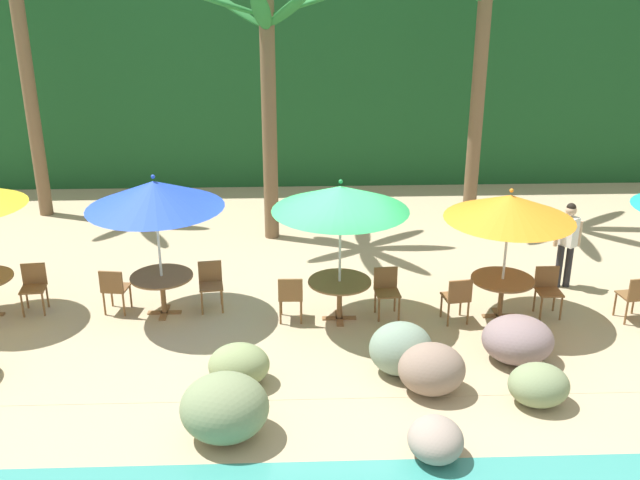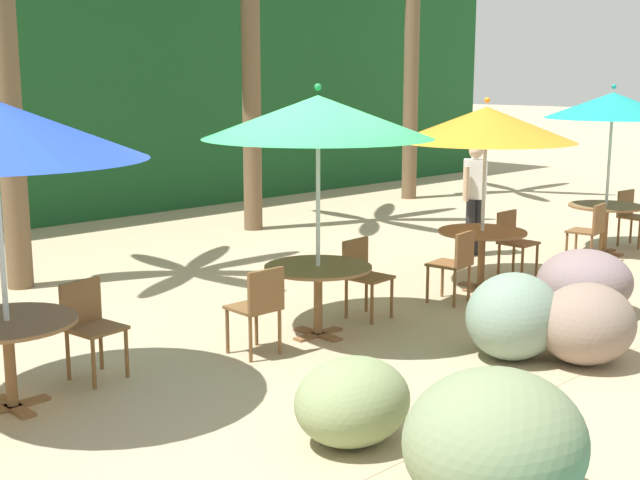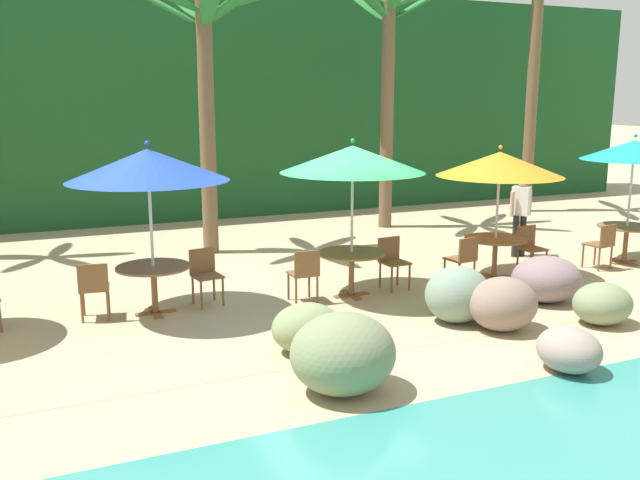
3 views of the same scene
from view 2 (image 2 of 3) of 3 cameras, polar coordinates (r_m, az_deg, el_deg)
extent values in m
plane|color=tan|center=(8.68, -1.98, -6.70)|extent=(120.00, 120.00, 0.00)
cube|color=tan|center=(8.68, -1.98, -6.67)|extent=(18.00, 5.20, 0.01)
ellipsoid|color=gray|center=(9.94, 17.41, -2.72)|extent=(1.12, 1.03, 0.73)
ellipsoid|color=gray|center=(8.20, 12.91, -5.03)|extent=(0.97, 0.86, 0.83)
ellipsoid|color=gray|center=(5.40, 11.70, -13.23)|extent=(1.18, 1.10, 0.90)
ellipsoid|color=gray|center=(8.26, 17.52, -5.40)|extent=(0.99, 0.87, 0.76)
ellipsoid|color=#81915F|center=(6.25, 2.21, -10.81)|extent=(0.92, 0.78, 0.64)
cylinder|color=silver|center=(7.06, -20.61, -1.74)|extent=(0.04, 0.04, 2.34)
cube|color=brown|center=(7.39, -19.99, -10.52)|extent=(0.60, 0.12, 0.03)
cube|color=brown|center=(7.39, -19.99, -10.52)|extent=(0.12, 0.60, 0.03)
cylinder|color=brown|center=(7.27, -20.17, -7.91)|extent=(0.09, 0.09, 0.71)
cylinder|color=brown|center=(7.16, -20.36, -5.22)|extent=(1.10, 1.10, 0.03)
cylinder|color=brown|center=(7.74, -12.91, -7.47)|extent=(0.04, 0.04, 0.45)
cylinder|color=brown|center=(7.53, -15.02, -8.10)|extent=(0.04, 0.04, 0.45)
cylinder|color=brown|center=(8.00, -14.55, -6.92)|extent=(0.04, 0.04, 0.45)
cylinder|color=brown|center=(7.80, -16.63, -7.50)|extent=(0.04, 0.04, 0.45)
cube|color=brown|center=(7.70, -14.87, -5.80)|extent=(0.47, 0.47, 0.03)
cube|color=brown|center=(7.80, -15.84, -4.14)|extent=(0.42, 0.09, 0.42)
cylinder|color=silver|center=(8.51, -0.13, 1.08)|extent=(0.04, 0.04, 2.34)
cone|color=#238E47|center=(8.39, -0.14, 8.30)|extent=(2.31, 2.31, 0.42)
sphere|color=#238E47|center=(8.38, -0.14, 10.28)|extent=(0.07, 0.07, 0.07)
cube|color=brown|center=(8.79, -0.13, -6.37)|extent=(0.60, 0.12, 0.03)
cube|color=brown|center=(8.79, -0.13, -6.37)|extent=(0.12, 0.60, 0.03)
cylinder|color=brown|center=(8.69, -0.13, -4.14)|extent=(0.09, 0.09, 0.71)
cylinder|color=brown|center=(8.60, -0.13, -1.85)|extent=(1.10, 1.10, 0.03)
cylinder|color=brown|center=(9.39, 4.86, -3.93)|extent=(0.04, 0.04, 0.45)
cylinder|color=brown|center=(9.11, 3.52, -4.37)|extent=(0.04, 0.04, 0.45)
cylinder|color=brown|center=(9.60, 3.14, -3.57)|extent=(0.04, 0.04, 0.45)
cylinder|color=brown|center=(9.33, 1.78, -3.99)|extent=(0.04, 0.04, 0.45)
cube|color=brown|center=(9.30, 3.34, -2.53)|extent=(0.45, 0.45, 0.03)
cube|color=brown|center=(9.37, 2.39, -1.19)|extent=(0.42, 0.07, 0.42)
cylinder|color=brown|center=(8.23, -6.26, -6.13)|extent=(0.04, 0.04, 0.45)
cylinder|color=brown|center=(8.43, -4.32, -5.66)|extent=(0.04, 0.04, 0.45)
cylinder|color=brown|center=(7.95, -4.71, -6.71)|extent=(0.04, 0.04, 0.45)
cylinder|color=brown|center=(8.17, -2.74, -6.20)|extent=(0.04, 0.04, 0.45)
cube|color=brown|center=(8.13, -4.53, -4.55)|extent=(0.43, 0.43, 0.03)
cube|color=brown|center=(7.93, -3.65, -3.48)|extent=(0.42, 0.05, 0.42)
cylinder|color=silver|center=(10.67, 10.96, 2.41)|extent=(0.04, 0.04, 2.16)
cone|color=orange|center=(10.58, 11.15, 7.67)|extent=(2.20, 2.20, 0.43)
sphere|color=orange|center=(10.56, 11.21, 9.24)|extent=(0.07, 0.07, 0.07)
cube|color=brown|center=(10.88, 10.75, -3.13)|extent=(0.60, 0.12, 0.03)
cube|color=brown|center=(10.88, 10.75, -3.13)|extent=(0.12, 0.60, 0.03)
cylinder|color=brown|center=(10.80, 10.82, -1.31)|extent=(0.09, 0.09, 0.71)
cylinder|color=brown|center=(10.73, 10.89, 0.54)|extent=(1.10, 1.10, 0.03)
cylinder|color=brown|center=(11.59, 14.41, -1.36)|extent=(0.04, 0.04, 0.45)
cylinder|color=brown|center=(11.29, 13.48, -1.64)|extent=(0.04, 0.04, 0.45)
cylinder|color=brown|center=(11.77, 12.92, -1.10)|extent=(0.04, 0.04, 0.45)
cylinder|color=brown|center=(11.48, 11.96, -1.37)|extent=(0.04, 0.04, 0.45)
cube|color=brown|center=(11.48, 13.25, -0.19)|extent=(0.42, 0.42, 0.03)
cube|color=brown|center=(11.55, 12.45, 0.89)|extent=(0.42, 0.04, 0.42)
cylinder|color=brown|center=(10.03, 7.26, -3.01)|extent=(0.04, 0.04, 0.45)
cylinder|color=brown|center=(10.33, 8.25, -2.61)|extent=(0.04, 0.04, 0.45)
cylinder|color=brown|center=(9.86, 9.06, -3.30)|extent=(0.04, 0.04, 0.45)
cylinder|color=brown|center=(10.17, 10.01, -2.89)|extent=(0.04, 0.04, 0.45)
cube|color=brown|center=(10.04, 8.69, -1.62)|extent=(0.48, 0.48, 0.03)
cube|color=brown|center=(9.91, 9.73, -0.67)|extent=(0.42, 0.10, 0.42)
cylinder|color=silver|center=(13.28, 18.85, 4.03)|extent=(0.04, 0.04, 2.31)
cone|color=teal|center=(13.20, 19.14, 8.58)|extent=(1.97, 1.97, 0.38)
sphere|color=teal|center=(13.20, 19.22, 9.75)|extent=(0.07, 0.07, 0.07)
cube|color=brown|center=(13.45, 18.55, -0.80)|extent=(0.60, 0.12, 0.03)
cube|color=brown|center=(13.45, 18.55, -0.80)|extent=(0.12, 0.60, 0.03)
cylinder|color=brown|center=(13.39, 18.64, 0.68)|extent=(0.09, 0.09, 0.71)
cylinder|color=brown|center=(13.33, 18.74, 2.18)|extent=(1.10, 1.10, 0.03)
cylinder|color=brown|center=(13.89, 20.72, 0.30)|extent=(0.04, 0.04, 0.45)
cylinder|color=brown|center=(14.37, 20.23, 0.67)|extent=(0.04, 0.04, 0.45)
cylinder|color=brown|center=(14.07, 19.48, 0.51)|extent=(0.04, 0.04, 0.45)
cube|color=brown|center=(14.09, 20.54, 1.45)|extent=(0.46, 0.46, 0.03)
cube|color=brown|center=(14.16, 19.90, 2.33)|extent=(0.42, 0.08, 0.42)
cylinder|color=brown|center=(12.52, 16.28, -0.54)|extent=(0.04, 0.04, 0.45)
cylinder|color=brown|center=(12.85, 16.87, -0.28)|extent=(0.04, 0.04, 0.45)
cylinder|color=brown|center=(12.40, 17.82, -0.74)|extent=(0.04, 0.04, 0.45)
cylinder|color=brown|center=(12.73, 18.37, -0.47)|extent=(0.04, 0.04, 0.45)
cube|color=brown|center=(12.58, 17.40, 0.56)|extent=(0.47, 0.47, 0.03)
cube|color=brown|center=(12.48, 18.30, 1.34)|extent=(0.42, 0.09, 0.42)
cylinder|color=brown|center=(11.09, -20.38, 10.23)|extent=(0.32, 0.32, 5.23)
cylinder|color=brown|center=(14.57, -4.68, 11.91)|extent=(0.32, 0.32, 5.74)
cylinder|color=brown|center=(18.42, 6.22, 13.27)|extent=(0.32, 0.32, 6.75)
cylinder|color=#232328|center=(12.64, 10.07, 0.79)|extent=(0.13, 0.13, 0.86)
cylinder|color=#232328|center=(12.79, 10.54, 0.89)|extent=(0.13, 0.13, 0.86)
cube|color=white|center=(12.61, 10.42, 4.06)|extent=(0.35, 0.39, 0.58)
cylinder|color=#D6AD89|center=(12.44, 9.82, 3.75)|extent=(0.08, 0.08, 0.50)
cylinder|color=#D6AD89|center=(12.79, 10.98, 3.91)|extent=(0.08, 0.08, 0.50)
sphere|color=#D6AD89|center=(12.57, 10.48, 5.92)|extent=(0.21, 0.21, 0.21)
sphere|color=black|center=(12.56, 10.49, 6.14)|extent=(0.18, 0.18, 0.18)
camera|label=1|loc=(8.27, 98.11, 23.18)|focal=41.34mm
camera|label=3|loc=(3.88, 120.08, 2.61)|focal=38.34mm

